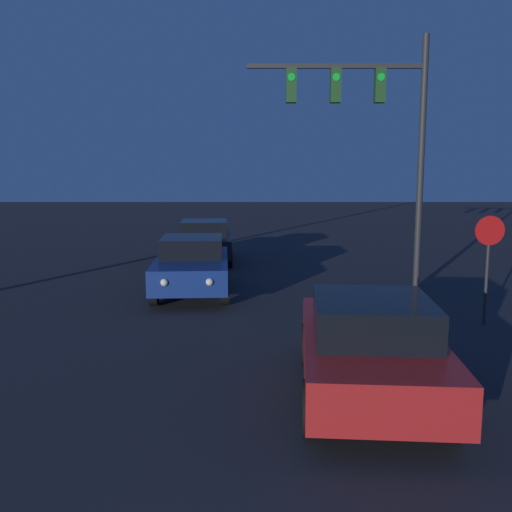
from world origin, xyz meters
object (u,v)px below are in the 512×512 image
at_px(car_far, 203,240).
at_px(traffic_signal_mast, 372,119).
at_px(car_mid, 191,265).
at_px(stop_sign, 487,250).
at_px(car_near, 369,345).

bearing_deg(car_far, traffic_signal_mast, -47.82).
distance_m(car_mid, stop_sign, 7.51).
bearing_deg(traffic_signal_mast, stop_sign, -64.21).
xyz_separation_m(car_near, stop_sign, (3.33, 4.06, 0.84)).
bearing_deg(car_mid, car_far, -91.53).
relative_size(car_mid, car_far, 1.00).
relative_size(car_far, traffic_signal_mast, 0.65).
distance_m(car_far, traffic_signal_mast, 8.13).
bearing_deg(car_far, stop_sign, -55.16).
relative_size(car_near, stop_sign, 1.90).
bearing_deg(stop_sign, car_far, 128.48).
xyz_separation_m(car_far, stop_sign, (6.90, -8.68, 0.84)).
bearing_deg(car_near, traffic_signal_mast, 83.19).
bearing_deg(car_far, car_near, -77.98).
distance_m(car_near, car_far, 13.24).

